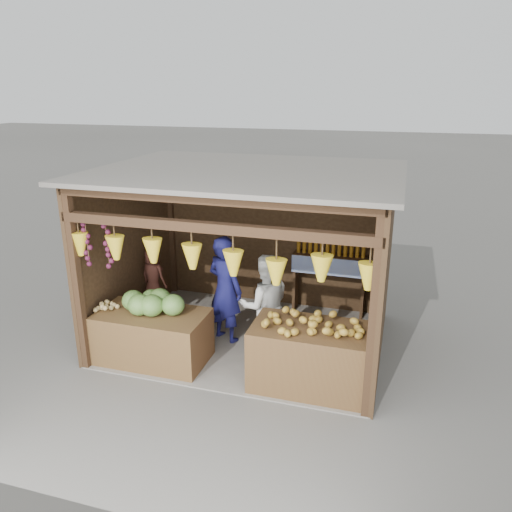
{
  "coord_description": "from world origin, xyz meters",
  "views": [
    {
      "loc": [
        2.12,
        -6.68,
        3.76
      ],
      "look_at": [
        0.16,
        -0.1,
        1.43
      ],
      "focal_mm": 35.0,
      "sensor_mm": 36.0,
      "label": 1
    }
  ],
  "objects_px": {
    "counter_right": "(309,357)",
    "counter_left": "(153,337)",
    "man_standing": "(225,289)",
    "vendor_seated": "(153,277)",
    "woman_standing": "(265,306)"
  },
  "relations": [
    {
      "from": "counter_left",
      "to": "man_standing",
      "type": "xyz_separation_m",
      "value": [
        0.78,
        0.89,
        0.47
      ]
    },
    {
      "from": "vendor_seated",
      "to": "woman_standing",
      "type": "bearing_deg",
      "value": 179.09
    },
    {
      "from": "woman_standing",
      "to": "vendor_seated",
      "type": "height_order",
      "value": "woman_standing"
    },
    {
      "from": "counter_right",
      "to": "man_standing",
      "type": "xyz_separation_m",
      "value": [
        -1.48,
        0.91,
        0.42
      ]
    },
    {
      "from": "counter_left",
      "to": "vendor_seated",
      "type": "height_order",
      "value": "vendor_seated"
    },
    {
      "from": "counter_left",
      "to": "vendor_seated",
      "type": "distance_m",
      "value": 1.42
    },
    {
      "from": "vendor_seated",
      "to": "counter_left",
      "type": "bearing_deg",
      "value": 130.8
    },
    {
      "from": "counter_left",
      "to": "woman_standing",
      "type": "relative_size",
      "value": 1.0
    },
    {
      "from": "counter_left",
      "to": "counter_right",
      "type": "relative_size",
      "value": 1.04
    },
    {
      "from": "man_standing",
      "to": "vendor_seated",
      "type": "xyz_separation_m",
      "value": [
        -1.38,
        0.32,
        -0.06
      ]
    },
    {
      "from": "counter_right",
      "to": "vendor_seated",
      "type": "height_order",
      "value": "vendor_seated"
    },
    {
      "from": "counter_right",
      "to": "counter_left",
      "type": "bearing_deg",
      "value": 179.47
    },
    {
      "from": "man_standing",
      "to": "woman_standing",
      "type": "relative_size",
      "value": 1.09
    },
    {
      "from": "man_standing",
      "to": "counter_right",
      "type": "bearing_deg",
      "value": 171.44
    },
    {
      "from": "counter_left",
      "to": "vendor_seated",
      "type": "bearing_deg",
      "value": 116.35
    }
  ]
}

